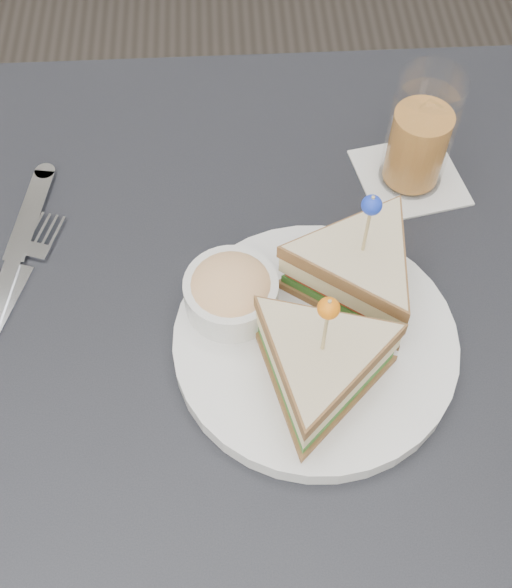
% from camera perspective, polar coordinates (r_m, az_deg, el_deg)
% --- Properties ---
extents(ground_plane, '(3.50, 3.50, 0.00)m').
position_cam_1_polar(ground_plane, '(1.40, -0.41, -18.57)').
color(ground_plane, '#3F3833').
extents(table, '(0.80, 0.80, 0.75)m').
position_cam_1_polar(table, '(0.77, -0.71, -5.81)').
color(table, black).
rests_on(table, ground).
extents(plate_meal, '(0.32, 0.32, 0.15)m').
position_cam_1_polar(plate_meal, '(0.66, 5.22, -2.01)').
color(plate_meal, white).
rests_on(plate_meal, table).
extents(cutlery_fork, '(0.08, 0.19, 0.01)m').
position_cam_1_polar(cutlery_fork, '(0.76, -17.81, 0.93)').
color(cutlery_fork, silver).
rests_on(cutlery_fork, table).
extents(cutlery_knife, '(0.06, 0.23, 0.01)m').
position_cam_1_polar(cutlery_knife, '(0.78, -18.07, 2.96)').
color(cutlery_knife, silver).
rests_on(cutlery_knife, table).
extents(drink_set, '(0.13, 0.13, 0.14)m').
position_cam_1_polar(drink_set, '(0.79, 12.53, 11.72)').
color(drink_set, silver).
rests_on(drink_set, table).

